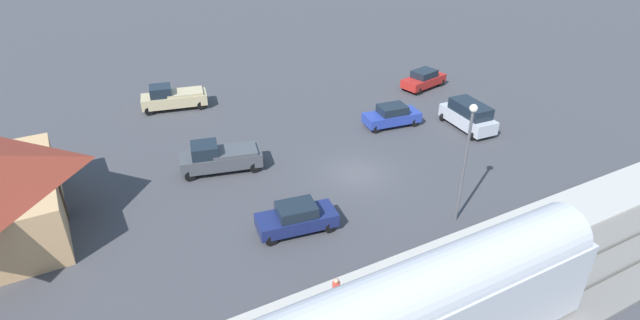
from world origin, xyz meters
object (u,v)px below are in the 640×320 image
Objects in this scene: light_pole_near_platform at (467,150)px; pickup_charcoal at (219,157)px; suv_silver at (468,115)px; sedan_red at (424,79)px; pedestrian_on_platform at (336,291)px; sedan_navy at (297,218)px; pickup_tan at (173,98)px; sedan_blue at (392,116)px.

pickup_charcoal is at bearing 40.79° from light_pole_near_platform.
suv_silver reaches higher than sedan_red.
pedestrian_on_platform is 14.84m from pickup_charcoal.
suv_silver is 0.68× the size of light_pole_near_platform.
light_pole_near_platform reaches higher than suv_silver.
pickup_tan is at bearing 5.24° from sedan_navy.
pedestrian_on_platform is 0.23× the size of light_pole_near_platform.
sedan_navy is at bearing -174.76° from pickup_tan.
sedan_red is 1.01× the size of sedan_navy.
pedestrian_on_platform is 0.36× the size of sedan_blue.
suv_silver is at bearing -98.92° from pickup_charcoal.
pickup_charcoal is 1.19× the size of sedan_red.
sedan_red and sedan_navy have the same top height.
suv_silver is 19.60m from pickup_charcoal.
suv_silver reaches higher than sedan_navy.
sedan_red is at bearing -33.10° from light_pole_near_platform.
pedestrian_on_platform is at bearing -178.34° from pickup_tan.
pedestrian_on_platform reaches higher than sedan_red.
light_pole_near_platform is at bearing -112.16° from sedan_navy.
sedan_navy is 0.64× the size of light_pole_near_platform.
pickup_charcoal is at bearing 91.00° from sedan_blue.
sedan_red is (5.53, -21.75, -0.15)m from pickup_charcoal.
suv_silver is at bearing -57.86° from pedestrian_on_platform.
pedestrian_on_platform is 22.16m from suv_silver.
sedan_red is at bearing -54.38° from sedan_blue.
suv_silver is 0.88× the size of pickup_tan.
sedan_blue is 13.43m from light_pole_near_platform.
suv_silver is 1.06× the size of sedan_navy.
light_pole_near_platform reaches higher than sedan_red.
pickup_charcoal is 1.00× the size of pickup_tan.
sedan_red is at bearing -15.59° from suv_silver.
sedan_red is 0.84× the size of pickup_tan.
pickup_charcoal reaches higher than pedestrian_on_platform.
sedan_blue is 14.39m from pickup_charcoal.
suv_silver reaches higher than pickup_tan.
suv_silver is 0.88× the size of pickup_charcoal.
sedan_blue is at bearing 56.56° from suv_silver.
pickup_charcoal is 22.45m from sedan_red.
sedan_red is 24.46m from sedan_navy.
suv_silver is 8.90m from sedan_red.
sedan_navy is at bearing 124.44° from sedan_blue.
sedan_blue is 0.94× the size of suv_silver.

